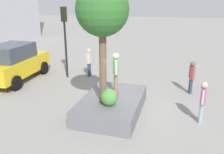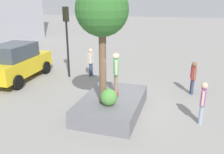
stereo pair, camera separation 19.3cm
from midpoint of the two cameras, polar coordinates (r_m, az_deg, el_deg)
ground_plane at (r=10.79m, az=3.00°, el=-7.40°), size 120.00×120.00×0.00m
planter_ledge at (r=10.25m, az=0.54°, el=-6.65°), size 3.73×2.41×0.70m
plaza_tree at (r=8.85m, az=-1.77°, el=15.47°), size 1.95×1.95×4.58m
boxwood_shrub at (r=9.24m, az=-0.17°, el=-4.88°), size 0.67×0.67×0.67m
skateboard at (r=10.43m, az=1.43°, el=-3.77°), size 0.83×0.43×0.07m
skateboarder at (r=10.09m, az=1.48°, el=1.73°), size 0.58×0.34×1.78m
taxi_cab at (r=15.19m, az=-21.63°, el=3.40°), size 4.83×2.41×2.20m
traffic_light_corner at (r=14.63m, az=-10.49°, el=11.04°), size 0.35×0.37×4.26m
pedestrian_crossing at (r=14.97m, az=-4.75°, el=4.04°), size 0.60×0.27×1.77m
bystander_watching at (r=9.82m, az=21.49°, el=-5.15°), size 0.57×0.26×1.69m
passerby_with_bag at (r=12.70m, az=19.31°, el=0.29°), size 0.57×0.26×1.70m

